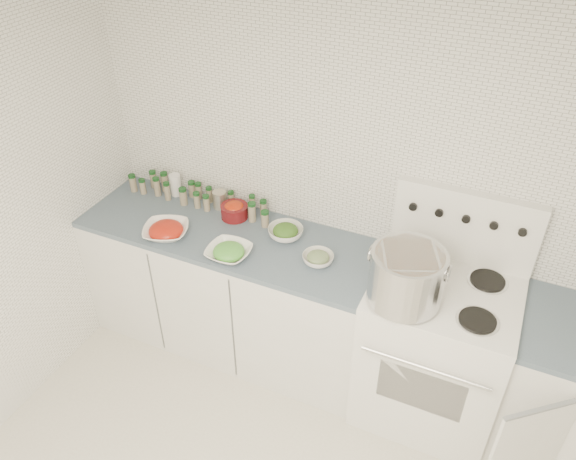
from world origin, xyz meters
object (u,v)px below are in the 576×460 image
object	(u,v)px
stove	(434,347)
bowl_snowpea	(229,252)
stock_pot	(407,275)
bowl_tomato	(166,231)

from	to	relation	value
stove	bowl_snowpea	distance (m)	1.28
stock_pot	bowl_snowpea	xyz separation A→B (m)	(-0.99, -0.02, -0.16)
stove	bowl_tomato	size ratio (longest dim) A/B	3.97
stove	bowl_snowpea	xyz separation A→B (m)	(-1.18, -0.20, 0.44)
stock_pot	bowl_tomato	distance (m)	1.44
stock_pot	bowl_snowpea	world-z (taller)	stock_pot
stock_pot	bowl_tomato	bearing A→B (deg)	-179.96
stove	bowl_snowpea	world-z (taller)	stove
bowl_tomato	bowl_snowpea	world-z (taller)	bowl_tomato
stove	bowl_tomato	xyz separation A→B (m)	(-1.62, -0.18, 0.44)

